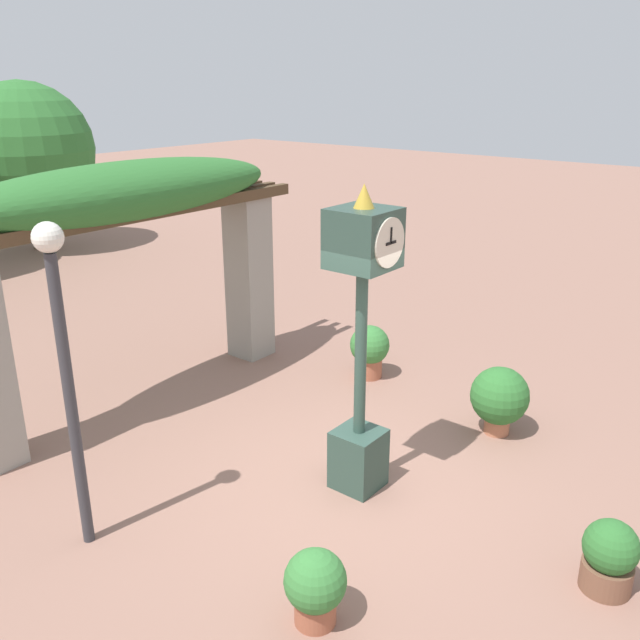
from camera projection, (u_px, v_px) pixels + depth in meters
ground_plane at (338, 484)px, 7.00m from camera, size 60.00×60.00×0.00m
pedestal_clock at (361, 336)px, 6.44m from camera, size 0.55×0.60×3.09m
pergola at (129, 224)px, 8.08m from camera, size 5.11×1.11×3.06m
potted_plant_near_left at (315, 585)px, 5.13m from camera, size 0.49×0.49×0.63m
potted_plant_near_right at (500, 397)px, 7.88m from camera, size 0.68×0.68×0.82m
potted_plant_far_left at (609, 556)px, 5.48m from camera, size 0.45×0.45×0.63m
potted_plant_far_right at (370, 349)px, 9.40m from camera, size 0.55×0.55×0.75m
lamp_post at (63, 350)px, 5.54m from camera, size 0.25×0.25×2.93m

